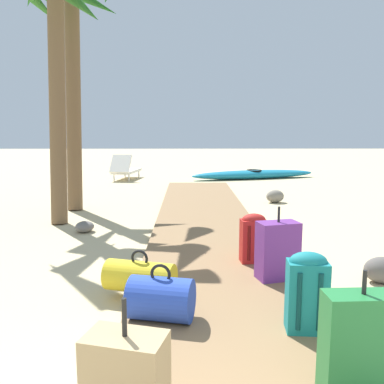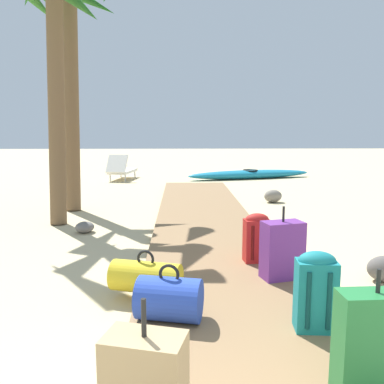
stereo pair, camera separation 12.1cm
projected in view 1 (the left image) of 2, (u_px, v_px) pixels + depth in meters
ground_plane at (210, 254)px, 5.13m from camera, size 60.00×60.00×0.00m
boardwalk at (206, 230)px, 6.20m from camera, size 1.61×10.86×0.08m
suitcase_purple at (278, 250)px, 4.03m from camera, size 0.44×0.32×0.73m
backpack_teal at (307, 290)px, 2.96m from camera, size 0.30×0.22×0.60m
duffel_bag_blue at (161, 299)px, 3.16m from camera, size 0.56×0.44×0.45m
suitcase_green at (360, 346)px, 2.23m from camera, size 0.42×0.20×0.73m
duffel_bag_yellow at (140, 277)px, 3.71m from camera, size 0.69×0.45×0.40m
backpack_red at (253, 237)px, 4.55m from camera, size 0.30×0.22×0.55m
palm_tree_far_left at (71, 20)px, 7.69m from camera, size 2.05×2.01×4.75m
palm_tree_near_left at (56, 16)px, 6.45m from camera, size 2.04×2.04×4.29m
lounge_chair at (125, 169)px, 12.88m from camera, size 0.83×1.59×0.81m
kayak at (254, 174)px, 13.13m from camera, size 4.23×1.74×0.29m
rock_right_near at (383, 270)px, 4.15m from camera, size 0.41×0.32×0.27m
rock_left_far at (85, 227)px, 6.24m from camera, size 0.35×0.37×0.17m
rock_right_far at (275, 196)px, 8.79m from camera, size 0.47×0.40×0.28m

